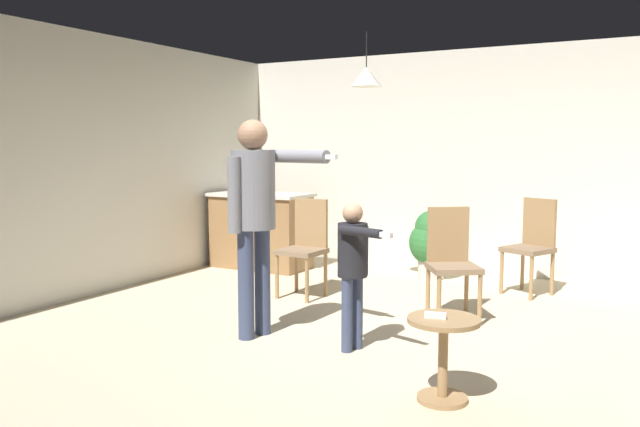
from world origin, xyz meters
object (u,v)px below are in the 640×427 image
side_table_by_couch (443,349)px  dining_chair_by_counter (532,242)px  kitchen_counter (261,230)px  potted_plant_corner (431,241)px  dining_chair_centre_back (305,244)px  person_adult (255,204)px  spare_remote_on_table (435,315)px  person_child (354,259)px  dining_chair_near_wall (451,259)px

side_table_by_couch → dining_chair_by_counter: size_ratio=0.52×
kitchen_counter → potted_plant_corner: size_ratio=1.57×
kitchen_counter → dining_chair_centre_back: bearing=-40.0°
dining_chair_centre_back → side_table_by_couch: bearing=139.2°
person_adult → dining_chair_by_counter: size_ratio=1.76×
person_adult → spare_remote_on_table: person_adult is taller
dining_chair_by_counter → person_child: bearing=96.5°
person_child → dining_chair_near_wall: 1.30m
kitchen_counter → person_adult: bearing=-56.8°
dining_chair_near_wall → person_child: bearing=38.8°
kitchen_counter → potted_plant_corner: bearing=10.3°
person_adult → potted_plant_corner: person_adult is taller
potted_plant_corner → dining_chair_centre_back: bearing=-120.8°
person_child → spare_remote_on_table: person_child is taller
dining_chair_centre_back → potted_plant_corner: bearing=-118.5°
potted_plant_corner → dining_chair_by_counter: bearing=-10.8°
side_table_by_couch → person_adult: size_ratio=0.30×
potted_plant_corner → side_table_by_couch: bearing=-69.9°
dining_chair_by_counter → dining_chair_near_wall: size_ratio=1.00×
person_child → dining_chair_near_wall: size_ratio=1.13×
dining_chair_near_wall → dining_chair_centre_back: 1.59m
kitchen_counter → person_adult: person_adult is taller
side_table_by_couch → potted_plant_corner: (-1.24, 3.41, 0.11)m
dining_chair_by_counter → side_table_by_couch: bearing=115.6°
spare_remote_on_table → dining_chair_centre_back: bearing=135.9°
side_table_by_couch → potted_plant_corner: potted_plant_corner is taller
person_adult → potted_plant_corner: size_ratio=2.19×
side_table_by_couch → dining_chair_near_wall: (-0.52, 1.84, 0.22)m
kitchen_counter → potted_plant_corner: kitchen_counter is taller
dining_chair_near_wall → person_adult: bearing=12.4°
person_adult → dining_chair_near_wall: bearing=148.1°
kitchen_counter → dining_chair_by_counter: 3.29m
side_table_by_couch → dining_chair_centre_back: size_ratio=0.52×
dining_chair_by_counter → potted_plant_corner: bearing=13.5°
person_adult → spare_remote_on_table: 1.88m
person_child → dining_chair_near_wall: (0.38, 1.23, -0.16)m
person_adult → potted_plant_corner: bearing=-178.4°
dining_chair_centre_back → person_adult: bearing=106.4°
side_table_by_couch → kitchen_counter: bearing=138.1°
side_table_by_couch → spare_remote_on_table: bearing=-139.1°
person_adult → spare_remote_on_table: bearing=82.8°
person_child → potted_plant_corner: size_ratio=1.41×
dining_chair_by_counter → potted_plant_corner: size_ratio=1.25×
dining_chair_by_counter → potted_plant_corner: dining_chair_by_counter is taller
side_table_by_couch → spare_remote_on_table: size_ratio=4.00×
kitchen_counter → side_table_by_couch: 4.52m
dining_chair_near_wall → spare_remote_on_table: 1.93m
person_child → kitchen_counter: bearing=-118.2°
dining_chair_by_counter → dining_chair_near_wall: 1.42m
dining_chair_centre_back → kitchen_counter: bearing=-37.7°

